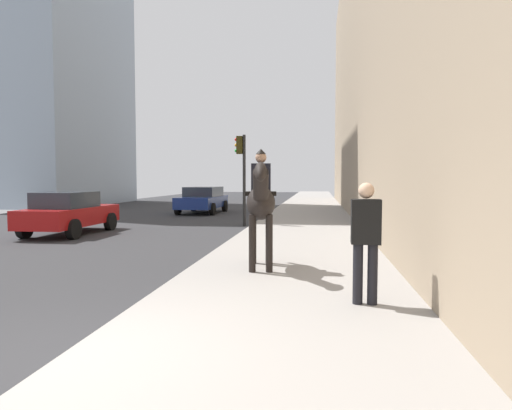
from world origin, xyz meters
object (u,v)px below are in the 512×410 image
object	(u,v)px
car_mid_lane	(203,199)
mounted_horse_near	(261,201)
car_near_lane	(69,213)
traffic_light_near_curb	(242,165)
pedestrian_greeting	(366,235)

from	to	relation	value
car_mid_lane	mounted_horse_near	bearing A→B (deg)	20.05
car_near_lane	traffic_light_near_curb	world-z (taller)	traffic_light_near_curb
mounted_horse_near	car_near_lane	bearing A→B (deg)	-133.86
mounted_horse_near	pedestrian_greeting	world-z (taller)	mounted_horse_near
mounted_horse_near	car_mid_lane	size ratio (longest dim) A/B	0.52
car_near_lane	traffic_light_near_curb	distance (m)	6.57
car_near_lane	mounted_horse_near	bearing A→B (deg)	-127.16
mounted_horse_near	car_near_lane	xyz separation A→B (m)	(5.41, 7.21, -0.70)
car_mid_lane	car_near_lane	bearing A→B (deg)	-10.21
pedestrian_greeting	traffic_light_near_curb	xyz separation A→B (m)	(11.18, 3.65, 1.34)
pedestrian_greeting	car_near_lane	xyz separation A→B (m)	(7.71, 8.97, -0.35)
car_near_lane	traffic_light_near_curb	bearing A→B (deg)	-57.22
mounted_horse_near	traffic_light_near_curb	bearing A→B (deg)	-174.98
pedestrian_greeting	traffic_light_near_curb	world-z (taller)	traffic_light_near_curb
pedestrian_greeting	traffic_light_near_curb	size ratio (longest dim) A/B	0.47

